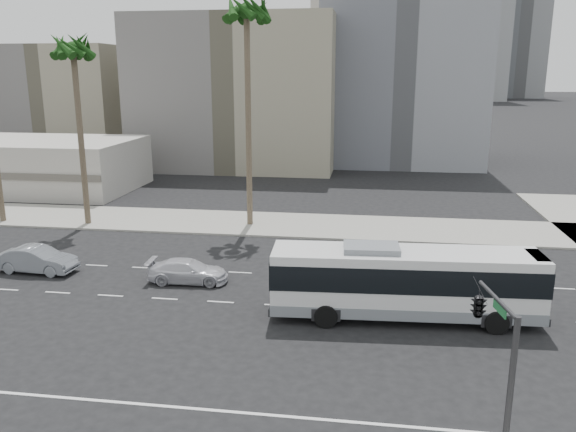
% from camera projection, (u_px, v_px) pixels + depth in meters
% --- Properties ---
extents(ground, '(700.00, 700.00, 0.00)m').
position_uv_depth(ground, '(278.00, 305.00, 28.98)').
color(ground, black).
rests_on(ground, ground).
extents(sidewalk_north, '(120.00, 7.00, 0.15)m').
position_uv_depth(sidewalk_north, '(310.00, 225.00, 43.83)').
color(sidewalk_north, gray).
rests_on(sidewalk_north, ground).
extents(commercial_low, '(22.00, 12.16, 5.00)m').
position_uv_depth(commercial_low, '(26.00, 164.00, 57.48)').
color(commercial_low, '#B1ACA2').
rests_on(commercial_low, ground).
extents(midrise_beige_west, '(24.00, 18.00, 18.00)m').
position_uv_depth(midrise_beige_west, '(241.00, 93.00, 71.63)').
color(midrise_beige_west, slate).
rests_on(midrise_beige_west, ground).
extents(midrise_gray_center, '(20.00, 20.00, 26.00)m').
position_uv_depth(midrise_gray_center, '(402.00, 61.00, 74.59)').
color(midrise_gray_center, slate).
rests_on(midrise_gray_center, ground).
extents(midrise_beige_far, '(18.00, 16.00, 15.00)m').
position_uv_depth(midrise_beige_far, '(69.00, 102.00, 80.41)').
color(midrise_beige_far, slate).
rests_on(midrise_beige_far, ground).
extents(civic_tower, '(42.00, 42.00, 129.00)m').
position_uv_depth(civic_tower, '(361.00, 11.00, 259.69)').
color(civic_tower, beige).
rests_on(civic_tower, ground).
extents(highrise_right, '(26.00, 26.00, 70.00)m').
position_uv_depth(highrise_right, '(475.00, 14.00, 234.90)').
color(highrise_right, slate).
rests_on(highrise_right, ground).
extents(highrise_far, '(22.00, 22.00, 60.00)m').
position_uv_depth(highrise_far, '(519.00, 31.00, 261.44)').
color(highrise_far, slate).
rests_on(highrise_far, ground).
extents(city_bus, '(12.76, 3.53, 3.63)m').
position_uv_depth(city_bus, '(405.00, 281.00, 27.05)').
color(city_bus, silver).
rests_on(city_bus, ground).
extents(car_a, '(2.09, 4.60, 1.31)m').
position_uv_depth(car_a, '(188.00, 271.00, 32.06)').
color(car_a, silver).
rests_on(car_a, ground).
extents(car_b, '(1.93, 4.76, 1.54)m').
position_uv_depth(car_b, '(37.00, 260.00, 33.66)').
color(car_b, gray).
rests_on(car_b, ground).
extents(traffic_signal, '(2.45, 3.30, 5.27)m').
position_uv_depth(traffic_signal, '(482.00, 309.00, 17.60)').
color(traffic_signal, '#262628').
rests_on(traffic_signal, ground).
extents(palm_near, '(5.02, 5.02, 16.92)m').
position_uv_depth(palm_near, '(247.00, 17.00, 40.34)').
color(palm_near, brown).
rests_on(palm_near, ground).
extents(palm_mid, '(4.61, 4.61, 14.27)m').
position_uv_depth(palm_mid, '(73.00, 53.00, 41.18)').
color(palm_mid, brown).
rests_on(palm_mid, ground).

